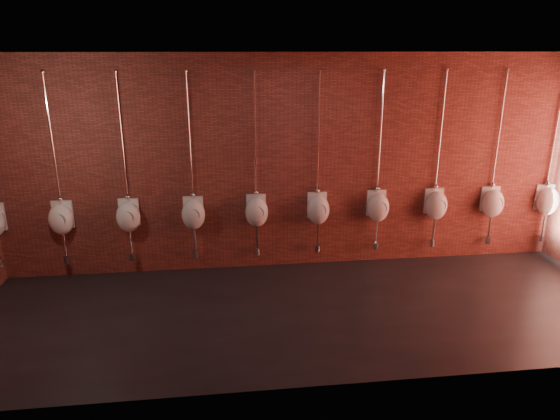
{
  "coord_description": "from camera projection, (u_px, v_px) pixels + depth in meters",
  "views": [
    {
      "loc": [
        -1.04,
        -5.66,
        3.25
      ],
      "look_at": [
        -0.25,
        0.9,
        1.1
      ],
      "focal_mm": 32.0,
      "sensor_mm": 36.0,
      "label": 1
    }
  ],
  "objects": [
    {
      "name": "ground",
      "position": [
        307.0,
        311.0,
        6.47
      ],
      "size": [
        8.5,
        8.5,
        0.0
      ],
      "primitive_type": "plane",
      "color": "black",
      "rests_on": "ground"
    },
    {
      "name": "room_shell",
      "position": [
        310.0,
        159.0,
        5.84
      ],
      "size": [
        8.54,
        3.04,
        3.22
      ],
      "color": "black",
      "rests_on": "ground"
    },
    {
      "name": "urinal_1",
      "position": [
        61.0,
        218.0,
        7.1
      ],
      "size": [
        0.37,
        0.33,
        2.71
      ],
      "color": "white",
      "rests_on": "ground"
    },
    {
      "name": "urinal_2",
      "position": [
        128.0,
        216.0,
        7.21
      ],
      "size": [
        0.37,
        0.33,
        2.71
      ],
      "color": "white",
      "rests_on": "ground"
    },
    {
      "name": "urinal_3",
      "position": [
        193.0,
        213.0,
        7.31
      ],
      "size": [
        0.37,
        0.33,
        2.71
      ],
      "color": "white",
      "rests_on": "ground"
    },
    {
      "name": "urinal_4",
      "position": [
        257.0,
        211.0,
        7.42
      ],
      "size": [
        0.37,
        0.33,
        2.71
      ],
      "color": "white",
      "rests_on": "ground"
    },
    {
      "name": "urinal_5",
      "position": [
        318.0,
        209.0,
        7.52
      ],
      "size": [
        0.37,
        0.33,
        2.71
      ],
      "color": "white",
      "rests_on": "ground"
    },
    {
      "name": "urinal_6",
      "position": [
        378.0,
        206.0,
        7.63
      ],
      "size": [
        0.37,
        0.33,
        2.71
      ],
      "color": "white",
      "rests_on": "ground"
    },
    {
      "name": "urinal_7",
      "position": [
        436.0,
        204.0,
        7.74
      ],
      "size": [
        0.37,
        0.33,
        2.71
      ],
      "color": "white",
      "rests_on": "ground"
    },
    {
      "name": "urinal_8",
      "position": [
        492.0,
        202.0,
        7.84
      ],
      "size": [
        0.37,
        0.33,
        2.71
      ],
      "color": "white",
      "rests_on": "ground"
    },
    {
      "name": "urinal_9",
      "position": [
        548.0,
        200.0,
        7.95
      ],
      "size": [
        0.37,
        0.33,
        2.71
      ],
      "color": "white",
      "rests_on": "ground"
    }
  ]
}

